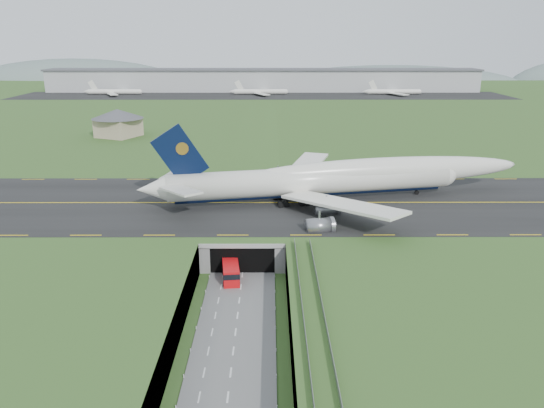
{
  "coord_description": "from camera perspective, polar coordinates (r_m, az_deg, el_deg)",
  "views": [
    {
      "loc": [
        5.25,
        -82.6,
        42.05
      ],
      "look_at": [
        5.54,
        20.0,
        9.88
      ],
      "focal_mm": 35.0,
      "sensor_mm": 36.0,
      "label": 1
    }
  ],
  "objects": [
    {
      "name": "taxiway",
      "position": [
        121.17,
        -2.64,
        0.13
      ],
      "size": [
        800.0,
        44.0,
        0.18
      ],
      "primitive_type": "cube",
      "color": "black",
      "rests_on": "airfield_deck"
    },
    {
      "name": "guideway",
      "position": [
        73.57,
        4.45,
        -12.6
      ],
      "size": [
        3.0,
        53.0,
        7.05
      ],
      "color": "#A8A8A3",
      "rests_on": "ground"
    },
    {
      "name": "tunnel_portal",
      "position": [
        106.72,
        -2.98,
        -3.89
      ],
      "size": [
        17.0,
        22.3,
        6.0
      ],
      "color": "gray",
      "rests_on": "ground"
    },
    {
      "name": "trench_road",
      "position": [
        86.18,
        -3.71,
        -11.76
      ],
      "size": [
        12.0,
        75.0,
        0.2
      ],
      "primitive_type": "cube",
      "color": "slate",
      "rests_on": "ground"
    },
    {
      "name": "airfield_deck",
      "position": [
        91.51,
        -3.47,
        -7.89
      ],
      "size": [
        800.0,
        800.0,
        6.0
      ],
      "primitive_type": "cube",
      "color": "gray",
      "rests_on": "ground"
    },
    {
      "name": "distant_hills",
      "position": [
        518.05,
        6.54,
        12.2
      ],
      "size": [
        700.0,
        91.0,
        60.0
      ],
      "color": "slate",
      "rests_on": "ground"
    },
    {
      "name": "jumbo_jet",
      "position": [
        122.99,
        7.18,
        2.77
      ],
      "size": [
        90.02,
        57.96,
        19.55
      ],
      "rotation": [
        0.0,
        0.0,
        0.2
      ],
      "color": "white",
      "rests_on": "ground"
    },
    {
      "name": "cargo_terminal",
      "position": [
        383.08,
        -0.98,
        13.2
      ],
      "size": [
        320.0,
        67.0,
        15.6
      ],
      "color": "#B2B2B2",
      "rests_on": "ground"
    },
    {
      "name": "service_building",
      "position": [
        211.5,
        -16.25,
        8.62
      ],
      "size": [
        25.6,
        25.6,
        10.54
      ],
      "rotation": [
        0.0,
        0.0,
        -0.43
      ],
      "color": "tan",
      "rests_on": "ground"
    },
    {
      "name": "ground",
      "position": [
        92.83,
        -3.43,
        -9.56
      ],
      "size": [
        900.0,
        900.0,
        0.0
      ],
      "primitive_type": "plane",
      "color": "#365522",
      "rests_on": "ground"
    },
    {
      "name": "shuttle_tram",
      "position": [
        96.87,
        -4.45,
        -7.25
      ],
      "size": [
        3.76,
        7.98,
        3.14
      ],
      "rotation": [
        0.0,
        0.0,
        0.11
      ],
      "color": "red",
      "rests_on": "ground"
    }
  ]
}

